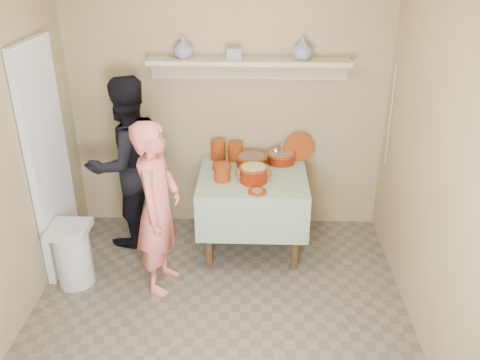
{
  "coord_description": "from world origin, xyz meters",
  "views": [
    {
      "loc": [
        0.27,
        -2.88,
        2.71
      ],
      "look_at": [
        0.15,
        0.75,
        0.95
      ],
      "focal_mm": 38.0,
      "sensor_mm": 36.0,
      "label": 1
    }
  ],
  "objects_px": {
    "person_cook": "(158,208)",
    "serving_table": "(253,185)",
    "trash_bin": "(73,254)",
    "cazuela_rice": "(254,173)",
    "person_helper": "(128,163)"
  },
  "relations": [
    {
      "from": "person_cook",
      "to": "serving_table",
      "type": "bearing_deg",
      "value": -41.88
    },
    {
      "from": "serving_table",
      "to": "person_cook",
      "type": "bearing_deg",
      "value": -140.01
    },
    {
      "from": "serving_table",
      "to": "trash_bin",
      "type": "xyz_separation_m",
      "value": [
        -1.5,
        -0.64,
        -0.36
      ]
    },
    {
      "from": "cazuela_rice",
      "to": "trash_bin",
      "type": "height_order",
      "value": "cazuela_rice"
    },
    {
      "from": "cazuela_rice",
      "to": "serving_table",
      "type": "bearing_deg",
      "value": 91.96
    },
    {
      "from": "person_cook",
      "to": "cazuela_rice",
      "type": "distance_m",
      "value": 0.9
    },
    {
      "from": "person_cook",
      "to": "cazuela_rice",
      "type": "height_order",
      "value": "person_cook"
    },
    {
      "from": "person_cook",
      "to": "trash_bin",
      "type": "height_order",
      "value": "person_cook"
    },
    {
      "from": "trash_bin",
      "to": "person_helper",
      "type": "bearing_deg",
      "value": 64.0
    },
    {
      "from": "person_cook",
      "to": "person_helper",
      "type": "bearing_deg",
      "value": 37.95
    },
    {
      "from": "serving_table",
      "to": "cazuela_rice",
      "type": "xyz_separation_m",
      "value": [
        0.01,
        -0.17,
        0.2
      ]
    },
    {
      "from": "cazuela_rice",
      "to": "trash_bin",
      "type": "bearing_deg",
      "value": -162.55
    },
    {
      "from": "serving_table",
      "to": "trash_bin",
      "type": "relative_size",
      "value": 1.74
    },
    {
      "from": "cazuela_rice",
      "to": "person_helper",
      "type": "bearing_deg",
      "value": 168.38
    },
    {
      "from": "trash_bin",
      "to": "person_cook",
      "type": "bearing_deg",
      "value": 0.69
    }
  ]
}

